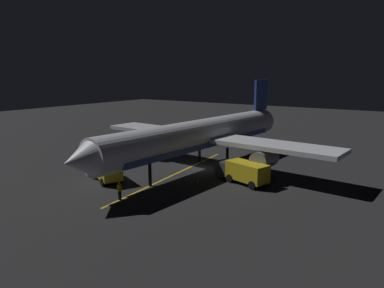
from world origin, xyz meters
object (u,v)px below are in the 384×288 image
Objects in this scene: traffic_cone_near_left at (197,181)px; traffic_cone_near_right at (114,173)px; baggage_truck at (105,168)px; ground_crew_worker at (120,191)px; traffic_cone_under_wing at (222,176)px; airliner at (204,135)px; catering_truck at (243,172)px.

traffic_cone_near_left is 10.30m from traffic_cone_near_right.
ground_crew_worker is at bearing 147.98° from baggage_truck.
traffic_cone_near_left is 1.00× the size of traffic_cone_near_right.
ground_crew_worker reaches higher than traffic_cone_near_right.
traffic_cone_under_wing is at bearing -143.77° from baggage_truck.
airliner is 7.75m from traffic_cone_near_left.
catering_truck is at bearing 175.87° from traffic_cone_under_wing.
ground_crew_worker is 8.66m from traffic_cone_near_right.
traffic_cone_near_right is at bearing -40.53° from ground_crew_worker.
baggage_truck reaches higher than traffic_cone_near_right.
ground_crew_worker is 12.48m from traffic_cone_under_wing.
ground_crew_worker is 3.16× the size of traffic_cone_near_left.
airliner is 5.82× the size of catering_truck.
traffic_cone_near_left is at bearing -153.85° from baggage_truck.
traffic_cone_near_right is (6.56, -5.61, -0.64)m from ground_crew_worker.
catering_truck is at bearing -150.30° from baggage_truck.
catering_truck is 12.25× the size of traffic_cone_near_left.
airliner reaches higher than catering_truck.
airliner is 11.87m from traffic_cone_near_right.
ground_crew_worker is 3.16× the size of traffic_cone_near_right.
traffic_cone_near_right is (9.92, 2.77, 0.00)m from traffic_cone_near_left.
baggage_truck is at bearing 26.15° from traffic_cone_near_left.
ground_crew_worker is at bearing 68.24° from traffic_cone_under_wing.
traffic_cone_near_right is (6.97, 8.76, -3.95)m from airliner.
ground_crew_worker is at bearing 68.19° from traffic_cone_near_left.
traffic_cone_near_right is at bearing 15.61° from traffic_cone_near_left.
traffic_cone_near_left is at bearing 68.37° from traffic_cone_under_wing.
baggage_truck reaches higher than traffic_cone_near_left.
baggage_truck reaches higher than ground_crew_worker.
traffic_cone_near_left is at bearing -111.81° from ground_crew_worker.
traffic_cone_near_left is (-2.95, 5.99, -3.95)m from airliner.
traffic_cone_near_left and traffic_cone_near_right have the same top height.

